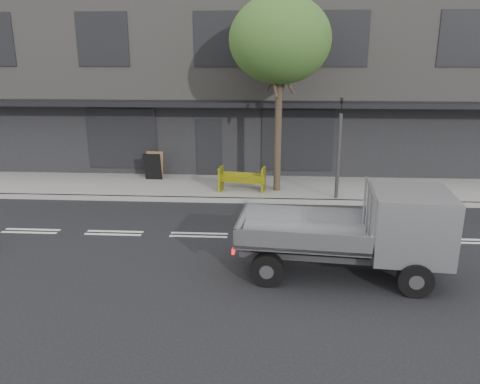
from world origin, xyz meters
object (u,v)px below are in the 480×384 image
(street_tree, at_px, (280,40))
(sandwich_board, at_px, (153,167))
(construction_barrier, at_px, (242,180))
(traffic_light_pole, at_px, (339,154))
(flatbed_ute, at_px, (389,227))

(street_tree, xyz_separation_m, sandwich_board, (-4.78, 1.14, -4.60))
(street_tree, xyz_separation_m, construction_barrier, (-1.24, -0.44, -4.67))
(construction_barrier, xyz_separation_m, sandwich_board, (-3.54, 1.58, 0.07))
(street_tree, bearing_deg, sandwich_board, 166.57)
(traffic_light_pole, distance_m, flatbed_ute, 5.64)
(street_tree, height_order, traffic_light_pole, street_tree)
(street_tree, bearing_deg, construction_barrier, -160.35)
(traffic_light_pole, bearing_deg, sandwich_board, 163.63)
(flatbed_ute, xyz_separation_m, sandwich_board, (-7.13, 7.61, -0.52))
(traffic_light_pole, bearing_deg, flatbed_ute, -86.42)
(street_tree, distance_m, construction_barrier, 4.85)
(construction_barrier, bearing_deg, sandwich_board, 155.93)
(flatbed_ute, bearing_deg, street_tree, 115.27)
(sandwich_board, bearing_deg, flatbed_ute, -43.76)
(flatbed_ute, xyz_separation_m, construction_barrier, (-3.59, 6.02, -0.59))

